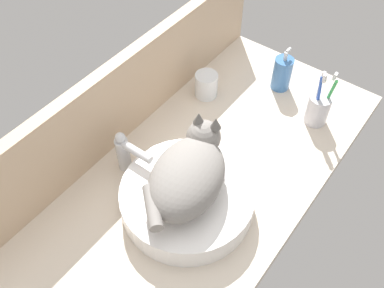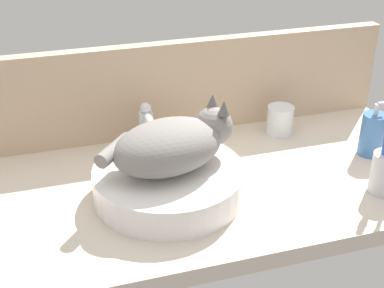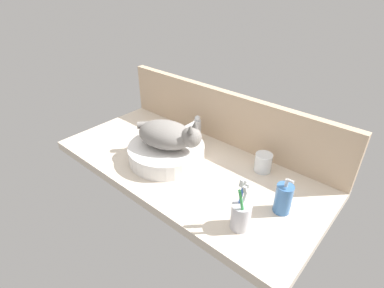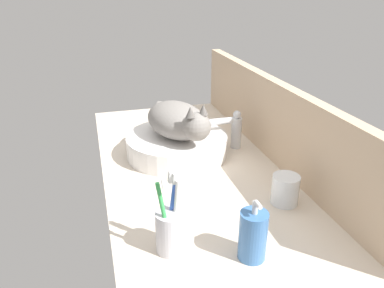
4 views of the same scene
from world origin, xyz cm
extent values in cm
cube|color=beige|center=(0.00, 0.00, -2.00)|extent=(120.20, 57.37, 4.00)
cube|color=#CCAD8C|center=(0.00, 26.88, 12.70)|extent=(120.20, 3.60, 25.40)
cylinder|color=white|center=(-9.19, -3.54, 3.51)|extent=(33.60, 33.60, 7.01)
ellipsoid|color=gray|center=(-9.19, -3.54, 12.51)|extent=(28.53, 22.85, 11.00)
sphere|color=gray|center=(2.29, -0.49, 14.01)|extent=(8.80, 8.80, 8.80)
cone|color=#635F5B|center=(2.69, 1.89, 19.41)|extent=(2.80, 2.80, 3.20)
cone|color=#635F5B|center=(3.82, -2.36, 19.41)|extent=(2.80, 2.80, 3.20)
cylinder|color=gray|center=(-20.44, -2.57, 13.01)|extent=(9.60, 10.42, 3.20)
cylinder|color=silver|center=(-9.42, 17.76, 5.50)|extent=(3.60, 3.60, 11.00)
cylinder|color=silver|center=(-9.37, 12.76, 10.40)|extent=(2.31, 10.02, 2.20)
sphere|color=silver|center=(-9.42, 17.76, 12.20)|extent=(2.80, 2.80, 2.80)
cylinder|color=#3F72B2|center=(44.68, -0.15, 5.54)|extent=(5.97, 5.97, 11.09)
cylinder|color=silver|center=(44.68, -0.15, 12.49)|extent=(1.20, 1.20, 2.80)
cylinder|color=silver|center=(45.88, -0.15, 13.89)|extent=(2.20, 1.00, 1.00)
cylinder|color=blue|center=(36.56, -15.51, 8.90)|extent=(1.60, 2.82, 17.02)
cylinder|color=white|center=(37.33, -14.79, 8.90)|extent=(2.90, 1.74, 17.01)
cylinder|color=white|center=(27.38, 16.97, 3.99)|extent=(7.19, 7.19, 7.97)
cylinder|color=silver|center=(27.38, 16.97, 1.84)|extent=(6.33, 6.33, 3.67)
camera|label=1|loc=(-55.09, -39.69, 94.64)|focal=40.00mm
camera|label=2|loc=(-33.09, -100.93, 68.00)|focal=50.00mm
camera|label=3|loc=(72.66, -79.82, 75.35)|focal=28.00mm
camera|label=4|loc=(102.48, -29.17, 54.59)|focal=35.00mm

